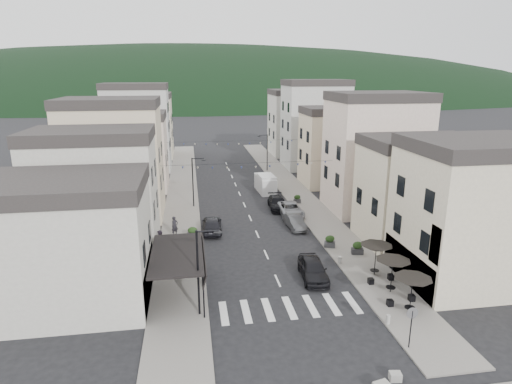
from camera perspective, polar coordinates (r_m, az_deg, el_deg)
ground at (r=28.70m, az=5.44°, el=-17.13°), size 700.00×700.00×0.00m
sidewalk_left at (r=57.47m, az=-9.78°, el=-0.23°), size 4.00×76.00×0.12m
sidewalk_right at (r=59.08m, az=4.91°, el=0.38°), size 4.00×76.00×0.12m
hill_backdrop at (r=323.78m, az=-7.97°, el=12.67°), size 640.00×360.00×70.00m
boutique_building at (r=31.94m, az=-25.18°, el=-7.04°), size 12.00×8.00×8.00m
bistro_building at (r=35.91m, az=27.05°, el=-3.15°), size 10.00×8.00×10.00m
boutique_awning at (r=30.94m, az=-10.03°, el=-8.23°), size 3.77×7.50×3.28m
buildings_row_left at (r=62.35m, az=-16.46°, el=6.30°), size 10.20×54.16×14.00m
buildings_row_right at (r=64.10m, az=10.20°, el=7.11°), size 10.20×54.16×14.50m
cafe_terrace at (r=32.42m, az=17.78°, el=-9.09°), size 2.50×8.10×2.53m
streetlamp_left_near at (r=27.95m, az=-7.21°, el=-9.47°), size 1.70×0.56×6.00m
streetlamp_left_far at (r=50.73m, az=-8.13°, el=1.99°), size 1.70×0.56×6.00m
streetlamp_right_far at (r=69.43m, az=1.28°, el=5.80°), size 1.70×0.56×6.00m
traffic_sign at (r=26.90m, az=20.04°, el=-15.71°), size 0.70×0.07×2.70m
bollards at (r=33.14m, az=3.09°, el=-11.47°), size 11.66×10.26×0.60m
bunting_near at (r=46.82m, az=-0.98°, el=3.46°), size 19.00×0.28×0.62m
bunting_far at (r=62.45m, az=-3.03°, el=6.49°), size 19.00×0.28×0.62m
parked_car_a at (r=34.04m, az=7.61°, el=-10.10°), size 2.26×4.85×1.61m
parked_car_b at (r=44.34m, az=5.23°, el=-3.99°), size 1.64×4.19×1.36m
parked_car_c at (r=48.18m, az=4.61°, el=-2.31°), size 2.40×5.20×1.44m
parked_car_d at (r=50.44m, az=2.89°, el=-1.48°), size 2.23×4.97×1.41m
parked_car_e at (r=43.32m, az=-5.88°, el=-4.29°), size 2.17×4.88×1.63m
delivery_van at (r=57.48m, az=1.28°, el=1.17°), size 2.29×5.17×2.43m
pedestrian_a at (r=42.45m, az=-10.78°, el=-4.51°), size 0.86×0.77×1.96m
pedestrian_b at (r=39.07m, az=-12.61°, el=-6.41°), size 1.20×1.20×1.96m
concrete_block_b at (r=25.31m, az=18.08°, el=-22.35°), size 0.66×0.53×0.45m
planter_la at (r=35.99m, az=-10.75°, el=-8.89°), size 1.30×1.04×1.28m
planter_lb at (r=41.62m, az=-8.45°, el=-5.42°), size 1.09×0.66×1.17m
planter_ra at (r=38.85m, az=13.38°, el=-7.27°), size 1.12×0.76×1.15m
planter_rb at (r=39.84m, az=9.81°, el=-6.50°), size 1.12×0.85×1.11m
planter_rc at (r=52.58m, az=5.52°, el=-0.93°), size 1.01×0.74×1.01m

